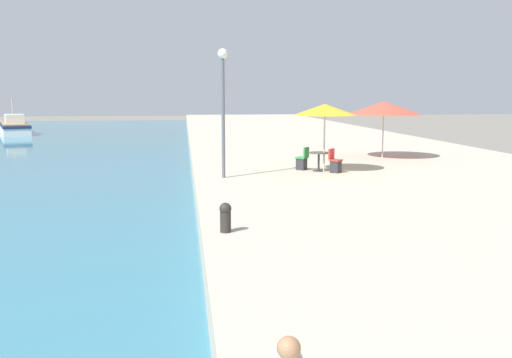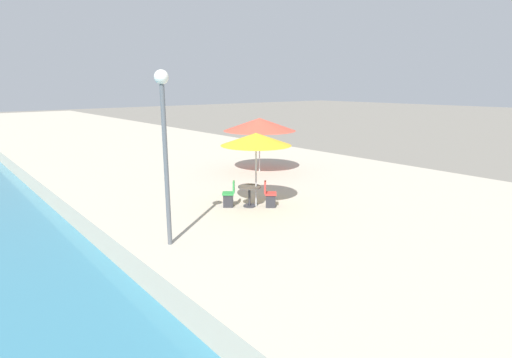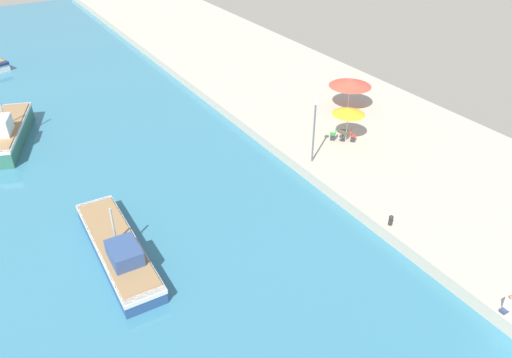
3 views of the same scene
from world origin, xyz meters
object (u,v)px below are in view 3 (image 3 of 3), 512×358
(lamppost, at_px, (315,121))
(fishing_boat_near, at_px, (118,248))
(cafe_umbrella_pink, at_px, (349,111))
(mooring_bollard, at_px, (391,220))
(cafe_umbrella_white, at_px, (350,82))
(cafe_table, at_px, (343,134))
(cafe_chair_right, at_px, (333,136))
(cafe_chair_left, at_px, (353,137))
(fishing_boat_mid, at_px, (7,132))
(person_at_quay, at_px, (508,304))

(lamppost, bearing_deg, fishing_boat_near, -172.27)
(cafe_umbrella_pink, xyz_separation_m, lamppost, (-3.97, -1.13, 0.70))
(mooring_bollard, height_order, lamppost, lamppost)
(cafe_umbrella_white, bearing_deg, cafe_table, -133.85)
(cafe_chair_right, distance_m, lamppost, 4.61)
(fishing_boat_near, bearing_deg, mooring_bollard, -22.88)
(mooring_bollard, relative_size, lamppost, 0.14)
(cafe_chair_left, bearing_deg, cafe_umbrella_pink, -90.11)
(fishing_boat_mid, height_order, cafe_chair_right, fishing_boat_mid)
(cafe_table, relative_size, cafe_chair_left, 0.88)
(fishing_boat_mid, height_order, cafe_umbrella_pink, fishing_boat_mid)
(cafe_umbrella_white, distance_m, cafe_chair_left, 6.27)
(cafe_umbrella_pink, height_order, cafe_table, cafe_umbrella_pink)
(cafe_chair_right, height_order, lamppost, lamppost)
(lamppost, bearing_deg, person_at_quay, -92.07)
(cafe_umbrella_white, xyz_separation_m, lamppost, (-7.90, -5.55, 0.76))
(person_at_quay, bearing_deg, cafe_umbrella_pink, 74.97)
(cafe_umbrella_pink, relative_size, cafe_chair_right, 2.87)
(cafe_table, height_order, cafe_chair_right, cafe_chair_right)
(cafe_umbrella_pink, bearing_deg, person_at_quay, -105.03)
(fishing_boat_mid, bearing_deg, cafe_umbrella_white, -1.77)
(cafe_table, distance_m, person_at_quay, 17.63)
(person_at_quay, bearing_deg, cafe_umbrella_white, 68.36)
(cafe_umbrella_white, distance_m, mooring_bollard, 16.24)
(cafe_chair_right, bearing_deg, lamppost, 157.39)
(fishing_boat_near, xyz_separation_m, mooring_bollard, (14.01, -6.22, 0.46))
(cafe_chair_left, relative_size, mooring_bollard, 1.39)
(fishing_boat_mid, xyz_separation_m, person_at_quay, (16.93, -31.18, 0.22))
(cafe_umbrella_pink, relative_size, mooring_bollard, 3.99)
(cafe_umbrella_white, xyz_separation_m, cafe_chair_left, (-3.56, -4.75, -2.01))
(cafe_chair_right, distance_m, mooring_bollard, 10.63)
(cafe_umbrella_pink, height_order, cafe_chair_left, cafe_umbrella_pink)
(fishing_boat_near, xyz_separation_m, cafe_umbrella_white, (22.43, 7.52, 2.45))
(cafe_umbrella_pink, height_order, cafe_umbrella_white, cafe_umbrella_white)
(fishing_boat_mid, distance_m, lamppost, 23.48)
(cafe_umbrella_pink, relative_size, person_at_quay, 2.76)
(cafe_umbrella_pink, xyz_separation_m, mooring_bollard, (-4.50, -9.32, -2.04))
(fishing_boat_mid, distance_m, person_at_quay, 35.48)
(cafe_chair_right, distance_m, person_at_quay, 17.95)
(person_at_quay, height_order, lamppost, lamppost)
(cafe_umbrella_pink, bearing_deg, cafe_umbrella_white, 48.39)
(cafe_umbrella_white, height_order, cafe_chair_left, cafe_umbrella_white)
(fishing_boat_mid, bearing_deg, cafe_chair_right, -13.93)
(cafe_umbrella_pink, bearing_deg, cafe_chair_right, 140.02)
(fishing_boat_mid, xyz_separation_m, lamppost, (17.50, -15.39, 2.90))
(fishing_boat_mid, relative_size, cafe_chair_left, 9.84)
(fishing_boat_mid, relative_size, cafe_umbrella_white, 2.55)
(person_at_quay, distance_m, lamppost, 16.03)
(fishing_boat_mid, bearing_deg, mooring_bollard, -34.84)
(cafe_table, height_order, person_at_quay, person_at_quay)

